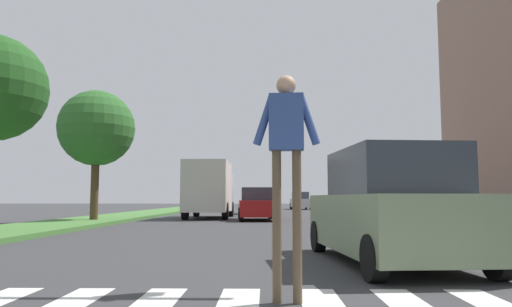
% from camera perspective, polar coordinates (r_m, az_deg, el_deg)
% --- Properties ---
extents(ground_plane, '(140.00, 140.00, 0.00)m').
position_cam_1_polar(ground_plane, '(28.07, 1.41, -7.64)').
color(ground_plane, '#38383A').
extents(median_strip, '(3.45, 64.00, 0.15)m').
position_cam_1_polar(median_strip, '(27.31, -16.38, -7.33)').
color(median_strip, '#477A38').
rests_on(median_strip, ground_plane).
extents(tree_far, '(3.50, 3.50, 5.96)m').
position_cam_1_polar(tree_far, '(23.36, -18.51, 2.84)').
color(tree_far, '#4C3823').
rests_on(tree_far, median_strip).
extents(sidewalk_right, '(3.00, 64.00, 0.15)m').
position_cam_1_polar(sidewalk_right, '(27.57, 20.20, -7.20)').
color(sidewalk_right, '#9E9991').
rests_on(sidewalk_right, ground_plane).
extents(pedestrian_performer, '(0.75, 0.26, 2.49)m').
position_cam_1_polar(pedestrian_performer, '(5.27, 3.66, 0.52)').
color(pedestrian_performer, brown).
rests_on(pedestrian_performer, ground_plane).
extents(suv_crossing, '(2.35, 4.75, 1.97)m').
position_cam_1_polar(suv_crossing, '(8.67, 15.65, -6.43)').
color(suv_crossing, gray).
rests_on(suv_crossing, ground_plane).
extents(sedan_midblock, '(2.15, 4.48, 1.65)m').
position_cam_1_polar(sedan_midblock, '(24.56, 0.11, -6.17)').
color(sedan_midblock, maroon).
rests_on(sedan_midblock, ground_plane).
extents(sedan_distant, '(1.97, 4.39, 1.73)m').
position_cam_1_polar(sedan_distant, '(34.17, -0.05, -5.89)').
color(sedan_distant, gray).
rests_on(sedan_distant, ground_plane).
extents(sedan_far_horizon, '(1.97, 4.51, 1.74)m').
position_cam_1_polar(sedan_far_horizon, '(48.38, 5.33, -5.70)').
color(sedan_far_horizon, '#B7B7BC').
rests_on(sedan_far_horizon, ground_plane).
extents(truck_box_delivery, '(2.40, 6.20, 3.10)m').
position_cam_1_polar(truck_box_delivery, '(27.13, -5.56, -4.24)').
color(truck_box_delivery, '#B7B7BC').
rests_on(truck_box_delivery, ground_plane).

